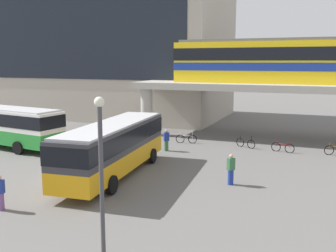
% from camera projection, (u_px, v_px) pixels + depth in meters
% --- Properties ---
extents(ground_plane, '(120.00, 120.00, 0.00)m').
position_uv_depth(ground_plane, '(148.00, 145.00, 32.44)').
color(ground_plane, '#605E5B').
extents(station_building, '(29.71, 15.12, 18.14)m').
position_uv_depth(station_building, '(107.00, 44.00, 50.00)').
color(station_building, '#B2A899').
rests_on(station_building, ground_plane).
extents(elevated_platform, '(31.07, 6.62, 4.93)m').
position_uv_depth(elevated_platform, '(311.00, 92.00, 33.43)').
color(elevated_platform, '#ADA89E').
rests_on(elevated_platform, ground_plane).
extents(train, '(20.95, 2.96, 3.84)m').
position_uv_depth(train, '(293.00, 61.00, 33.59)').
color(train, yellow).
rests_on(train, elevated_platform).
extents(bus_main, '(3.56, 11.23, 3.22)m').
position_uv_depth(bus_main, '(114.00, 144.00, 23.38)').
color(bus_main, orange).
rests_on(bus_main, ground_plane).
extents(bus_secondary, '(11.29, 4.07, 3.22)m').
position_uv_depth(bus_secondary, '(4.00, 123.00, 31.41)').
color(bus_secondary, '#268C33').
rests_on(bus_secondary, ground_plane).
extents(bicycle_black, '(1.66, 0.79, 1.04)m').
position_uv_depth(bicycle_black, '(246.00, 143.00, 31.43)').
color(bicycle_black, black).
rests_on(bicycle_black, ground_plane).
extents(bicycle_red, '(1.77, 0.41, 1.04)m').
position_uv_depth(bicycle_red, '(283.00, 147.00, 29.84)').
color(bicycle_red, black).
rests_on(bicycle_red, ground_plane).
extents(bicycle_brown, '(1.70, 0.68, 1.04)m').
position_uv_depth(bicycle_brown, '(336.00, 150.00, 28.97)').
color(bicycle_brown, black).
rests_on(bicycle_brown, ground_plane).
extents(bicycle_silver, '(1.75, 0.48, 1.04)m').
position_uv_depth(bicycle_silver, '(186.00, 139.00, 33.14)').
color(bicycle_silver, black).
rests_on(bicycle_silver, ground_plane).
extents(pedestrian_at_kerb, '(0.46, 0.37, 1.66)m').
position_uv_depth(pedestrian_at_kerb, '(0.00, 194.00, 18.14)').
color(pedestrian_at_kerb, '#724C8C').
rests_on(pedestrian_at_kerb, ground_plane).
extents(pedestrian_walking_across, '(0.47, 0.46, 1.66)m').
position_uv_depth(pedestrian_walking_across, '(166.00, 141.00, 30.19)').
color(pedestrian_walking_across, '#33663F').
rests_on(pedestrian_walking_across, ground_plane).
extents(pedestrian_by_bike_rack, '(0.45, 0.47, 1.75)m').
position_uv_depth(pedestrian_by_bike_rack, '(231.00, 170.00, 21.89)').
color(pedestrian_by_bike_rack, navy).
rests_on(pedestrian_by_bike_rack, ground_plane).
extents(lamp_post, '(0.36, 0.36, 5.66)m').
position_uv_depth(lamp_post, '(101.00, 162.00, 13.59)').
color(lamp_post, '#3F3F44').
rests_on(lamp_post, ground_plane).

